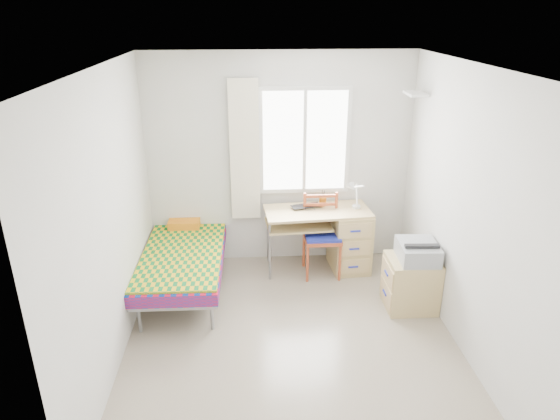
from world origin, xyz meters
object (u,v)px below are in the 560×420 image
object	(u,v)px
printer	(418,251)
desk	(344,236)
bed	(184,253)
cabinet	(410,283)
chair	(322,230)

from	to	relation	value
printer	desk	bearing A→B (deg)	125.36
bed	desk	world-z (taller)	bed
cabinet	desk	bearing A→B (deg)	121.55
bed	printer	xyz separation A→B (m)	(2.51, -0.66, 0.27)
bed	cabinet	bearing A→B (deg)	-13.80
printer	cabinet	bearing A→B (deg)	169.25
desk	cabinet	world-z (taller)	desk
bed	desk	xyz separation A→B (m)	(1.92, 0.28, 0.02)
bed	chair	bearing A→B (deg)	7.59
desk	printer	world-z (taller)	desk
chair	cabinet	world-z (taller)	chair
printer	chair	bearing A→B (deg)	138.80
chair	cabinet	xyz separation A→B (m)	(0.84, -0.84, -0.27)
cabinet	printer	size ratio (longest dim) A/B	1.21
cabinet	printer	world-z (taller)	printer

